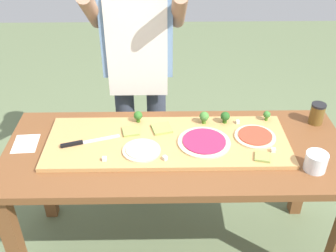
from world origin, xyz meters
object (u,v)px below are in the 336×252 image
pizza_whole_beet_magenta (204,142)px  sauce_jar (317,114)px  pizza_slice_near_left (162,128)px  flour_cup (316,163)px  chefs_knife (82,142)px  pizza_whole_cheese_artichoke (142,150)px  cheese_crumble_a (273,150)px  recipe_note (26,144)px  pizza_slice_center (262,157)px  pizza_whole_tomato_red (255,136)px  cheese_crumble_d (238,122)px  broccoli_floret_front_right (138,116)px  broccoli_floret_front_mid (225,117)px  prep_table (176,164)px  broccoli_floret_back_right (267,115)px  pizza_slice_near_right (131,131)px  cheese_crumble_b (165,158)px  cook_center (138,55)px  broccoli_floret_center_left (204,117)px  cheese_crumble_c (104,159)px

pizza_whole_beet_magenta → sauce_jar: sauce_jar is taller
pizza_slice_near_left → flour_cup: flour_cup is taller
chefs_knife → pizza_whole_beet_magenta: (0.61, -0.01, 0.00)m
pizza_whole_cheese_artichoke → cheese_crumble_a: bearing=-1.2°
pizza_whole_cheese_artichoke → recipe_note: (-0.59, 0.10, -0.03)m
pizza_slice_center → recipe_note: (-1.17, 0.16, -0.03)m
pizza_whole_tomato_red → cheese_crumble_d: cheese_crumble_d is taller
pizza_whole_beet_magenta → broccoli_floret_front_right: size_ratio=4.14×
cheese_crumble_a → broccoli_floret_front_mid: bearing=127.8°
chefs_knife → broccoli_floret_front_mid: broccoli_floret_front_mid is taller
cheese_crumble_a → pizza_slice_center: bearing=-143.0°
pizza_whole_tomato_red → sauce_jar: 0.40m
cheese_crumble_d → pizza_whole_cheese_artichoke: bearing=-154.8°
prep_table → broccoli_floret_front_right: size_ratio=26.98×
broccoli_floret_back_right → pizza_slice_near_left: bearing=-172.1°
pizza_slice_near_right → pizza_slice_center: same height
chefs_knife → sauce_jar: size_ratio=2.45×
pizza_slice_near_right → cheese_crumble_b: 0.29m
pizza_slice_near_right → recipe_note: (-0.53, -0.06, -0.03)m
broccoli_floret_front_right → broccoli_floret_front_mid: bearing=-2.0°
prep_table → pizza_slice_near_right: pizza_slice_near_right is taller
cook_center → chefs_knife: bearing=-115.6°
broccoli_floret_back_right → cheese_crumble_a: size_ratio=2.80×
pizza_whole_beet_magenta → recipe_note: 0.91m
pizza_whole_cheese_artichoke → pizza_slice_center: pizza_whole_cheese_artichoke is taller
broccoli_floret_back_right → pizza_slice_near_right: bearing=-172.1°
pizza_slice_near_left → broccoli_floret_back_right: (0.57, 0.08, 0.03)m
broccoli_floret_front_mid → pizza_whole_cheese_artichoke: bearing=-150.8°
broccoli_floret_front_mid → recipe_note: (-1.03, -0.14, -0.06)m
pizza_slice_near_left → sauce_jar: (0.84, 0.08, 0.03)m
prep_table → cheese_crumble_d: cheese_crumble_d is taller
pizza_whole_cheese_artichoke → pizza_whole_beet_magenta: bearing=11.3°
chefs_knife → pizza_whole_tomato_red: same height
pizza_whole_tomato_red → broccoli_floret_center_left: size_ratio=3.04×
prep_table → pizza_slice_center: bearing=-15.8°
recipe_note → cook_center: bearing=43.2°
broccoli_floret_back_right → recipe_note: 1.27m
pizza_slice_near_left → cheese_crumble_b: cheese_crumble_b is taller
cheese_crumble_a → flour_cup: flour_cup is taller
cheese_crumble_a → sauce_jar: sauce_jar is taller
sauce_jar → chefs_knife: bearing=-170.9°
pizza_whole_beet_magenta → cheese_crumble_d: 0.26m
broccoli_floret_front_mid → broccoli_floret_back_right: bearing=5.2°
pizza_whole_tomato_red → cheese_crumble_c: bearing=-166.9°
broccoli_floret_front_mid → cook_center: (-0.47, 0.38, 0.19)m
broccoli_floret_front_mid → cheese_crumble_a: broccoli_floret_front_mid is taller
chefs_knife → pizza_slice_center: bearing=-8.6°
pizza_whole_beet_magenta → cook_center: (-0.35, 0.56, 0.22)m
broccoli_floret_center_left → pizza_slice_center: bearing=-50.4°
broccoli_floret_front_mid → recipe_note: bearing=-172.0°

